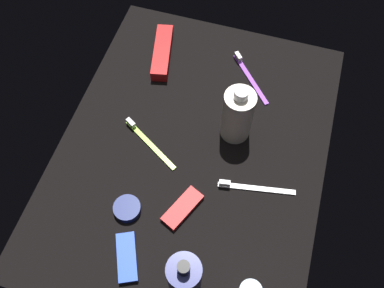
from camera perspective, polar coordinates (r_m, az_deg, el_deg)
The scene contains 10 objects.
ground_plane at distance 100.12cm, azimuth 0.00°, elevation -0.98°, with size 84.00×64.00×1.20cm, color black.
lotion_bottle at distance 80.32cm, azimuth -1.04°, elevation -18.41°, with size 6.35×6.35×20.67cm.
bodywash_bottle at distance 96.12cm, azimuth 6.38°, elevation 4.07°, with size 7.33×7.33×17.15cm.
toothbrush_lime at distance 100.68cm, azimuth -6.26°, elevation 0.44°, with size 10.24×16.08×2.10cm.
toothbrush_white at distance 95.75cm, azimuth 8.38°, elevation -6.02°, with size 4.32×17.93×2.10cm.
toothbrush_purple at distance 112.36cm, azimuth 7.94°, elevation 9.52°, with size 14.38×12.71×2.10cm.
toothpaste_box_red at distance 115.36cm, azimuth -4.18°, elevation 12.66°, with size 17.60×4.40×3.20cm, color red.
snack_bar_blue at distance 90.78cm, azimuth -9.09°, elevation -15.39°, with size 10.40×4.00×1.50cm, color blue.
snack_bar_red at distance 92.81cm, azimuth -1.34°, elevation -8.96°, with size 10.40×4.00×1.50cm, color red.
cream_tin_left at distance 93.69cm, azimuth -9.05°, elevation -8.91°, with size 6.18×6.18×1.88cm, color navy.
Camera 1 is at (-44.28, -13.36, 88.20)cm, focal length 38.11 mm.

